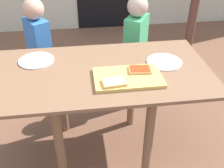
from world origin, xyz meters
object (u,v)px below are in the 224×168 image
at_px(child_right, 136,46).
at_px(child_left, 39,45).
at_px(dining_table, 100,86).
at_px(plate_white_right, 164,62).
at_px(plate_white_left, 36,60).
at_px(pizza_slice_near_left, 114,82).
at_px(cutting_board, 128,77).
at_px(pizza_slice_far_right, 140,70).

bearing_deg(child_right, child_left, 168.52).
bearing_deg(dining_table, plate_white_right, 6.12).
height_order(plate_white_left, child_left, child_left).
bearing_deg(plate_white_right, dining_table, -173.88).
bearing_deg(pizza_slice_near_left, cutting_board, 35.80).
relative_size(cutting_board, child_left, 0.42).
relative_size(cutting_board, pizza_slice_far_right, 2.85).
bearing_deg(cutting_board, plate_white_left, 152.43).
xyz_separation_m(pizza_slice_near_left, plate_white_right, (0.38, 0.24, -0.02)).
xyz_separation_m(child_left, child_right, (0.84, -0.17, 0.02)).
xyz_separation_m(dining_table, pizza_slice_near_left, (0.07, -0.19, 0.15)).
relative_size(dining_table, cutting_board, 3.46).
bearing_deg(plate_white_left, pizza_slice_near_left, -37.51).
distance_m(cutting_board, child_right, 0.77).
xyz_separation_m(dining_table, cutting_board, (0.17, -0.12, 0.13)).
distance_m(dining_table, child_left, 0.91).
xyz_separation_m(plate_white_left, child_right, (0.78, 0.42, -0.15)).
xyz_separation_m(pizza_slice_near_left, child_left, (-0.54, 0.96, -0.19)).
bearing_deg(pizza_slice_far_right, child_left, 130.66).
height_order(dining_table, child_right, child_right).
bearing_deg(plate_white_right, pizza_slice_far_right, -149.32).
distance_m(pizza_slice_near_left, plate_white_right, 0.44).
relative_size(dining_table, pizza_slice_far_right, 9.87).
relative_size(cutting_board, plate_white_left, 1.76).
bearing_deg(pizza_slice_far_right, child_right, 79.83).
xyz_separation_m(dining_table, child_left, (-0.47, 0.77, -0.04)).
xyz_separation_m(dining_table, pizza_slice_far_right, (0.25, -0.07, 0.15)).
bearing_deg(pizza_slice_near_left, plate_white_left, 142.49).
distance_m(cutting_board, plate_white_right, 0.33).
bearing_deg(plate_white_left, child_right, 28.04).
bearing_deg(plate_white_right, child_right, 97.72).
relative_size(pizza_slice_far_right, plate_white_left, 0.62).
bearing_deg(pizza_slice_far_right, dining_table, 164.79).
distance_m(plate_white_left, child_left, 0.62).
height_order(dining_table, child_left, child_left).
bearing_deg(plate_white_right, child_left, 141.68).
bearing_deg(child_right, plate_white_left, -151.96).
bearing_deg(pizza_slice_near_left, dining_table, 110.40).
relative_size(pizza_slice_near_left, child_right, 0.14).
height_order(dining_table, cutting_board, cutting_board).
distance_m(pizza_slice_far_right, pizza_slice_near_left, 0.22).
bearing_deg(child_left, child_right, -11.48).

